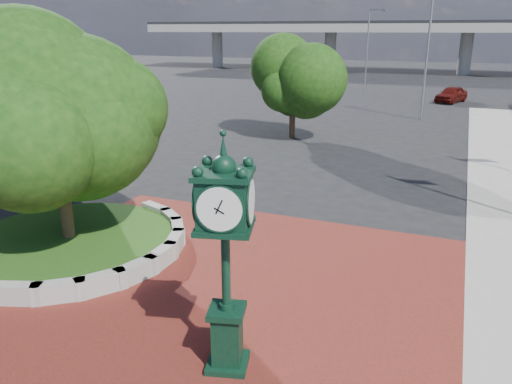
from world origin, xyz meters
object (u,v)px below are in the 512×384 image
object	(u,v)px
street_lamp_near	(431,45)
street_lamp_far	(369,45)
post_clock	(225,248)
parked_car	(451,94)

from	to	relation	value
street_lamp_near	street_lamp_far	distance (m)	15.22
post_clock	street_lamp_far	size ratio (longest dim) A/B	0.56
parked_car	street_lamp_near	size ratio (longest dim) A/B	0.47
street_lamp_near	street_lamp_far	xyz separation A→B (m)	(-6.72, 13.65, -0.48)
parked_car	street_lamp_near	bearing A→B (deg)	-77.68
post_clock	parked_car	world-z (taller)	post_clock
post_clock	parked_car	size ratio (longest dim) A/B	1.10
street_lamp_near	parked_car	bearing A→B (deg)	82.10
post_clock	street_lamp_near	distance (m)	30.88
post_clock	street_lamp_far	xyz separation A→B (m)	(-5.54, 44.38, 2.25)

